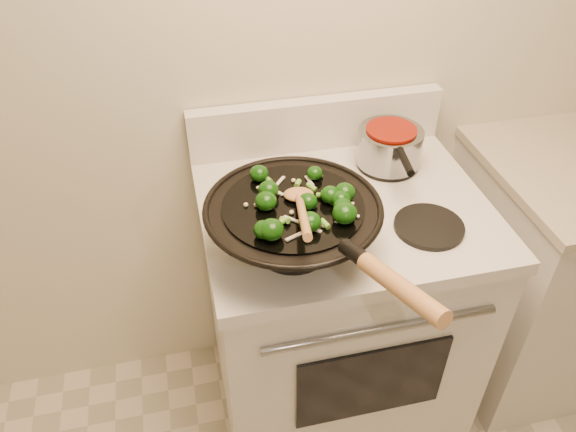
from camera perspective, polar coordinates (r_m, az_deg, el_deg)
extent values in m
plane|color=beige|center=(1.73, 12.79, 19.39)|extent=(3.50, 0.00, 3.50)
cube|color=silver|center=(1.87, 4.80, -10.44)|extent=(0.76, 0.64, 0.88)
cube|color=silver|center=(1.55, 5.69, 0.70)|extent=(0.78, 0.66, 0.04)
cube|color=silver|center=(1.73, 2.90, 9.35)|extent=(0.78, 0.05, 0.16)
cylinder|color=gray|center=(1.41, 9.45, -11.31)|extent=(0.60, 0.02, 0.02)
cube|color=black|center=(1.60, 8.50, -16.46)|extent=(0.42, 0.01, 0.28)
cylinder|color=black|center=(1.38, 0.48, -3.23)|extent=(0.18, 0.18, 0.01)
cylinder|color=black|center=(1.49, 14.13, -1.04)|extent=(0.18, 0.18, 0.01)
cylinder|color=black|center=(1.61, -1.98, 3.80)|extent=(0.18, 0.18, 0.01)
cylinder|color=black|center=(1.70, 10.04, 5.31)|extent=(0.18, 0.18, 0.01)
cube|color=silver|center=(2.24, 26.32, -5.06)|extent=(0.72, 0.60, 0.88)
torus|color=black|center=(1.30, 0.51, 0.92)|extent=(0.42, 0.42, 0.02)
cylinder|color=black|center=(1.30, 0.52, 1.02)|extent=(0.33, 0.33, 0.01)
cylinder|color=black|center=(1.12, 6.72, -3.72)|extent=(0.05, 0.08, 0.04)
cylinder|color=#A67141|center=(1.03, 11.45, -7.21)|extent=(0.10, 0.22, 0.08)
ellipsoid|color=#0D3608|center=(1.28, 2.03, 1.49)|extent=(0.04, 0.04, 0.04)
cylinder|color=#48812E|center=(1.29, 2.59, 1.16)|extent=(0.02, 0.02, 0.02)
ellipsoid|color=#0D3608|center=(1.37, -2.96, 4.35)|extent=(0.05, 0.05, 0.04)
ellipsoid|color=#0D3608|center=(1.27, -2.27, 1.52)|extent=(0.05, 0.05, 0.04)
ellipsoid|color=#0D3608|center=(1.24, 5.79, 0.29)|extent=(0.06, 0.06, 0.05)
cylinder|color=#48812E|center=(1.26, 6.47, -0.18)|extent=(0.02, 0.02, 0.01)
ellipsoid|color=#0D3608|center=(1.27, 5.58, 0.98)|extent=(0.04, 0.04, 0.04)
ellipsoid|color=#0D3608|center=(1.30, 4.32, 2.17)|extent=(0.05, 0.05, 0.04)
ellipsoid|color=#0D3608|center=(1.37, 2.72, 4.38)|extent=(0.04, 0.04, 0.03)
cylinder|color=#48812E|center=(1.38, 3.19, 4.10)|extent=(0.02, 0.02, 0.02)
ellipsoid|color=#0D3608|center=(1.31, 5.79, 2.44)|extent=(0.05, 0.05, 0.04)
ellipsoid|color=#0D3608|center=(1.20, -2.47, -1.39)|extent=(0.05, 0.05, 0.04)
ellipsoid|color=#0D3608|center=(1.31, -2.00, 2.69)|extent=(0.05, 0.05, 0.04)
cylinder|color=#48812E|center=(1.32, -1.37, 2.31)|extent=(0.02, 0.01, 0.02)
ellipsoid|color=#0D3608|center=(1.19, -1.69, -1.40)|extent=(0.05, 0.05, 0.05)
ellipsoid|color=#0D3608|center=(1.29, 5.39, 1.71)|extent=(0.05, 0.05, 0.04)
ellipsoid|color=#0D3608|center=(1.22, 2.25, -0.59)|extent=(0.05, 0.05, 0.04)
cylinder|color=#48812E|center=(1.23, 2.92, -1.00)|extent=(0.02, 0.01, 0.01)
cube|color=#EEE5CE|center=(1.34, -1.33, 2.65)|extent=(0.03, 0.04, 0.00)
cube|color=#EEE5CE|center=(1.32, 0.42, 2.11)|extent=(0.05, 0.03, 0.00)
cube|color=#EEE5CE|center=(1.27, 6.29, 0.23)|extent=(0.04, 0.04, 0.00)
cube|color=#EEE5CE|center=(1.27, 5.05, 0.12)|extent=(0.03, 0.05, 0.00)
cube|color=#EEE5CE|center=(1.20, 0.59, -2.10)|extent=(0.04, 0.02, 0.00)
cube|color=#EEE5CE|center=(1.23, 2.62, -1.32)|extent=(0.03, 0.03, 0.00)
cube|color=#EEE5CE|center=(1.28, 6.19, 0.64)|extent=(0.04, 0.05, 0.00)
cube|color=#EEE5CE|center=(1.33, -2.10, 2.58)|extent=(0.05, 0.04, 0.00)
cube|color=#EEE5CE|center=(1.37, 2.19, 3.58)|extent=(0.01, 0.04, 0.00)
cube|color=#EEE5CE|center=(1.25, 0.51, -0.39)|extent=(0.04, 0.04, 0.00)
cube|color=#EEE5CE|center=(1.36, -0.84, 3.53)|extent=(0.03, 0.04, 0.00)
cube|color=#EEE5CE|center=(1.28, 5.92, 0.66)|extent=(0.04, 0.04, 0.00)
cube|color=#EEE5CE|center=(1.24, 2.68, -0.78)|extent=(0.01, 0.05, 0.00)
cylinder|color=#62A836|center=(1.36, -2.04, 3.70)|extent=(0.02, 0.03, 0.02)
cylinder|color=#62A836|center=(1.30, 4.34, 1.64)|extent=(0.03, 0.01, 0.02)
cylinder|color=#62A836|center=(1.34, 2.41, 2.96)|extent=(0.02, 0.03, 0.02)
cylinder|color=#62A836|center=(1.35, 1.00, 3.32)|extent=(0.03, 0.02, 0.02)
cylinder|color=#62A836|center=(1.33, -2.22, 2.62)|extent=(0.03, 0.02, 0.02)
cylinder|color=#62A836|center=(1.31, 3.53, 2.09)|extent=(0.02, 0.02, 0.01)
cylinder|color=#62A836|center=(1.24, -0.33, -0.42)|extent=(0.02, 0.01, 0.02)
cylinder|color=#62A836|center=(1.23, 3.78, -0.79)|extent=(0.03, 0.02, 0.02)
cylinder|color=#62A836|center=(1.24, -0.34, -0.47)|extent=(0.02, 0.03, 0.02)
sphere|color=beige|center=(1.37, 0.56, 3.62)|extent=(0.01, 0.01, 0.01)
sphere|color=beige|center=(1.27, 0.37, 0.37)|extent=(0.01, 0.01, 0.01)
sphere|color=beige|center=(1.29, -3.27, 1.15)|extent=(0.01, 0.01, 0.01)
sphere|color=beige|center=(1.29, -4.31, 1.15)|extent=(0.01, 0.01, 0.01)
sphere|color=beige|center=(1.23, 3.66, -0.98)|extent=(0.01, 0.01, 0.01)
ellipsoid|color=#A67141|center=(1.31, 1.09, 2.21)|extent=(0.08, 0.07, 0.02)
cylinder|color=#A67141|center=(1.16, 1.51, 0.10)|extent=(0.07, 0.28, 0.13)
cylinder|color=gray|center=(1.67, 10.27, 6.99)|extent=(0.19, 0.19, 0.10)
cylinder|color=maroon|center=(1.64, 10.49, 8.62)|extent=(0.15, 0.15, 0.01)
cylinder|color=black|center=(1.52, 11.82, 5.46)|extent=(0.04, 0.12, 0.02)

